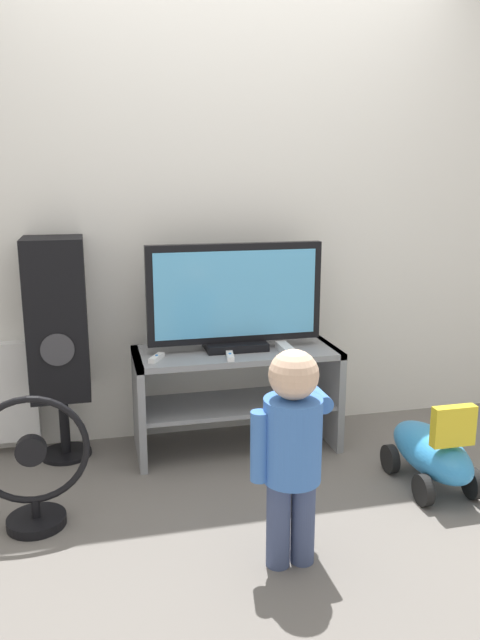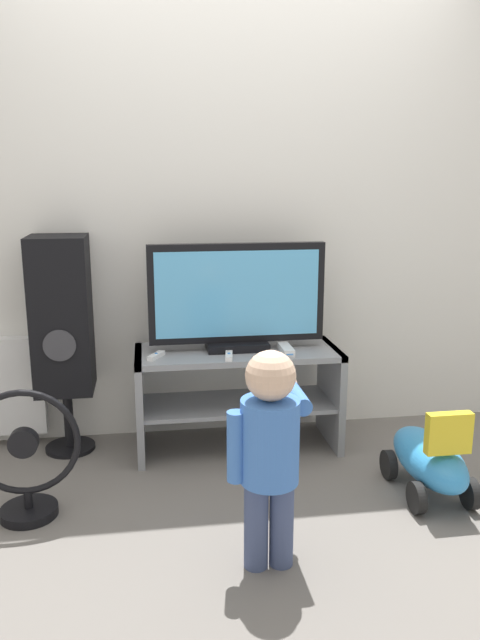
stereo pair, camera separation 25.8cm
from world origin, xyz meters
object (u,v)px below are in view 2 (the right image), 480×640
at_px(speaker_tower, 62,319).
at_px(floor_fan, 25,461).
at_px(ride_on_toy, 430,459).
at_px(television, 237,298).
at_px(remote_primary, 156,356).
at_px(child, 270,442).
at_px(game_console, 286,350).
at_px(remote_secondary, 229,356).

xyz_separation_m(speaker_tower, floor_fan, (-0.10, -0.66, -0.46)).
bearing_deg(ride_on_toy, speaker_tower, 156.37).
bearing_deg(television, floor_fan, -149.51).
bearing_deg(remote_primary, floor_fan, -139.95).
bearing_deg(child, television, 88.05).
height_order(television, ride_on_toy, television).
height_order(child, floor_fan, child).
bearing_deg(game_console, remote_secondary, -171.52).
bearing_deg(floor_fan, game_console, 20.84).
height_order(television, game_console, television).
xyz_separation_m(television, game_console, (0.23, -0.12, -0.25)).
bearing_deg(speaker_tower, child, -53.30).
height_order(television, remote_primary, television).
bearing_deg(remote_secondary, television, 68.31).
height_order(game_console, speaker_tower, speaker_tower).
xyz_separation_m(remote_secondary, child, (0.03, -0.90, -0.06)).
distance_m(speaker_tower, floor_fan, 0.81).
distance_m(floor_fan, ride_on_toy, 1.77).
height_order(television, speaker_tower, speaker_tower).
distance_m(remote_primary, speaker_tower, 0.52).
xyz_separation_m(game_console, floor_fan, (-1.22, -0.46, -0.30)).
bearing_deg(child, ride_on_toy, 26.33).
bearing_deg(speaker_tower, remote_secondary, -16.18).
bearing_deg(game_console, child, -106.02).
bearing_deg(remote_primary, speaker_tower, 158.46).
height_order(remote_primary, ride_on_toy, remote_primary).
xyz_separation_m(floor_fan, ride_on_toy, (1.77, -0.07, -0.08)).
bearing_deg(remote_secondary, speaker_tower, 163.82).
distance_m(child, ride_on_toy, 0.97).
height_order(remote_primary, remote_secondary, same).
height_order(child, speaker_tower, speaker_tower).
xyz_separation_m(remote_primary, ride_on_toy, (1.21, -0.55, -0.38)).
xyz_separation_m(child, speaker_tower, (-0.85, 1.14, 0.22)).
relative_size(remote_primary, ride_on_toy, 0.23).
bearing_deg(remote_secondary, remote_primary, 171.25).
xyz_separation_m(remote_primary, floor_fan, (-0.56, -0.47, -0.30)).
height_order(remote_secondary, child, child).
bearing_deg(remote_secondary, child, -88.25).
xyz_separation_m(television, speaker_tower, (-0.88, 0.08, -0.10)).
relative_size(remote_primary, child, 0.16).
distance_m(television, remote_primary, 0.50).
relative_size(child, ride_on_toy, 1.44).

